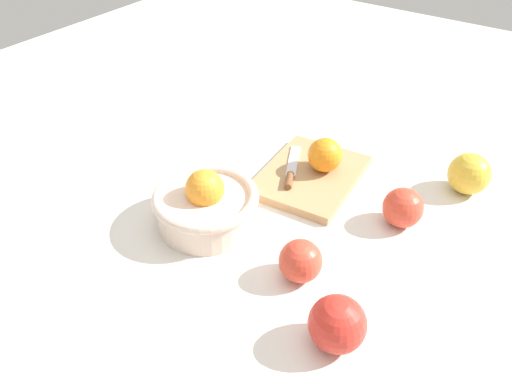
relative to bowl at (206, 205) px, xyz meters
name	(u,v)px	position (x,y,z in m)	size (l,w,h in m)	color
ground_plane	(320,212)	(0.14, -0.15, -0.04)	(2.40, 2.40, 0.00)	silver
bowl	(206,205)	(0.00, 0.00, 0.00)	(0.19, 0.19, 0.11)	beige
cutting_board	(310,176)	(0.22, -0.08, -0.03)	(0.23, 0.18, 0.02)	tan
orange_on_board	(325,155)	(0.25, -0.10, 0.01)	(0.07, 0.07, 0.07)	orange
knife	(291,172)	(0.20, -0.06, -0.02)	(0.15, 0.08, 0.01)	silver
apple_front_left	(300,261)	(-0.02, -0.21, -0.01)	(0.07, 0.07, 0.07)	#D6422D
apple_front_right	(469,174)	(0.37, -0.35, 0.00)	(0.08, 0.08, 0.08)	gold
apple_front_right_2	(403,208)	(0.20, -0.29, -0.01)	(0.07, 0.07, 0.07)	#D6422D
apple_front_left_2	(337,324)	(-0.10, -0.31, 0.00)	(0.08, 0.08, 0.08)	red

